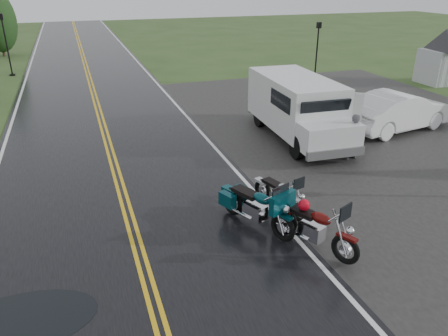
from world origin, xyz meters
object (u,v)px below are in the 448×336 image
at_px(motorcycle_silver, 300,203).
at_px(lamp_post_far_left, 7,45).
at_px(sedan_white, 398,112).
at_px(motorcycle_teal, 283,217).
at_px(person_at_van, 353,138).
at_px(motorcycle_red, 347,238).
at_px(van_white, 299,127).
at_px(visitor_center, 445,43).
at_px(lamp_post_far_right, 317,53).

height_order(motorcycle_silver, lamp_post_far_left, lamp_post_far_left).
relative_size(sedan_white, lamp_post_far_left, 1.26).
relative_size(motorcycle_silver, lamp_post_far_left, 0.53).
bearing_deg(motorcycle_teal, person_at_van, 18.21).
relative_size(motorcycle_red, lamp_post_far_left, 0.62).
relative_size(person_at_van, lamp_post_far_left, 0.42).
bearing_deg(lamp_post_far_left, van_white, -59.74).
relative_size(motorcycle_red, motorcycle_teal, 0.98).
distance_m(visitor_center, motorcycle_silver, 19.87).
xyz_separation_m(motorcycle_silver, sedan_white, (7.51, 5.48, 0.20)).
bearing_deg(sedan_white, motorcycle_teal, 116.00).
distance_m(motorcycle_red, lamp_post_far_left, 26.40).
relative_size(motorcycle_silver, sedan_white, 0.42).
bearing_deg(motorcycle_silver, lamp_post_far_right, 42.66).
distance_m(motorcycle_red, person_at_van, 6.47).
relative_size(motorcycle_silver, van_white, 0.33).
relative_size(visitor_center, motorcycle_red, 6.63).
relative_size(visitor_center, person_at_van, 9.66).
xyz_separation_m(van_white, lamp_post_far_right, (6.63, 10.36, 0.58)).
bearing_deg(lamp_post_far_right, sedan_white, -97.46).
bearing_deg(motorcycle_silver, person_at_van, 24.86).
relative_size(motorcycle_teal, motorcycle_silver, 1.20).
height_order(visitor_center, person_at_van, visitor_center).
distance_m(visitor_center, motorcycle_red, 21.03).
bearing_deg(van_white, lamp_post_far_left, 122.96).
bearing_deg(person_at_van, motorcycle_teal, 35.00).
relative_size(motorcycle_teal, lamp_post_far_left, 0.63).
bearing_deg(motorcycle_red, motorcycle_silver, 68.82).
height_order(van_white, person_at_van, van_white).
height_order(visitor_center, motorcycle_red, visitor_center).
height_order(motorcycle_red, person_at_van, person_at_van).
bearing_deg(van_white, person_at_van, -17.86).
bearing_deg(person_at_van, van_white, -26.36).
bearing_deg(motorcycle_teal, lamp_post_far_left, 86.46).
bearing_deg(lamp_post_far_right, motorcycle_teal, -122.28).
xyz_separation_m(visitor_center, van_white, (-13.73, -7.96, -1.18)).
relative_size(visitor_center, motorcycle_silver, 7.74).
height_order(visitor_center, lamp_post_far_right, visitor_center).
distance_m(sedan_white, lamp_post_far_right, 9.01).
distance_m(motorcycle_silver, sedan_white, 9.30).
relative_size(motorcycle_silver, lamp_post_far_right, 0.57).
height_order(motorcycle_red, motorcycle_silver, motorcycle_red).
bearing_deg(sedan_white, motorcycle_red, 124.65).
bearing_deg(visitor_center, motorcycle_red, -138.40).
bearing_deg(van_white, motorcycle_teal, -118.82).
height_order(person_at_van, lamp_post_far_right, lamp_post_far_right).
relative_size(visitor_center, motorcycle_teal, 6.47).
bearing_deg(lamp_post_far_left, visitor_center, -23.73).
relative_size(motorcycle_teal, lamp_post_far_right, 0.69).
xyz_separation_m(motorcycle_teal, motorcycle_silver, (0.82, 0.68, -0.12)).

